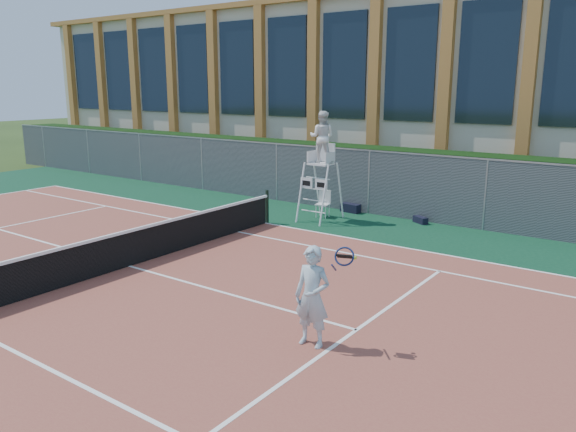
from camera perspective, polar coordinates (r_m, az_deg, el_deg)
The scene contains 12 objects.
ground at distance 14.51m, azimuth -15.83°, elevation -5.03°, with size 120.00×120.00×0.00m, color #233814.
apron at distance 15.12m, azimuth -12.87°, elevation -4.11°, with size 36.00×20.00×0.01m, color #0B331F.
tennis_court at distance 14.51m, azimuth -15.83°, elevation -4.96°, with size 23.77×10.97×0.02m, color brown.
tennis_net at distance 14.36m, azimuth -15.96°, elevation -2.99°, with size 0.10×11.30×1.10m.
fence at distance 20.70m, azimuth 3.30°, elevation 3.94°, with size 40.00×0.06×2.20m, color #595E60, non-canonical shape.
hedge at distance 21.71m, azimuth 5.00°, elevation 4.34°, with size 40.00×1.40×2.20m, color black.
building at distance 28.59m, azimuth 13.51°, elevation 12.27°, with size 45.00×10.60×8.22m.
umpire_chair at distance 18.43m, azimuth 3.46°, elevation 7.70°, with size 1.02×1.57×3.65m.
plastic_chair at distance 19.17m, azimuth 3.66°, elevation 1.51°, with size 0.49×0.49×0.91m.
sports_bag_near at distance 20.00m, azimuth 6.36°, elevation 0.82°, with size 0.72×0.29×0.31m, color black.
sports_bag_far at distance 18.81m, azimuth 13.30°, elevation -0.39°, with size 0.53×0.23×0.21m, color black.
tennis_player at distance 9.60m, azimuth 2.51°, elevation -8.16°, with size 1.00×0.69×1.77m.
Camera 1 is at (10.93, -8.47, 4.40)m, focal length 35.00 mm.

